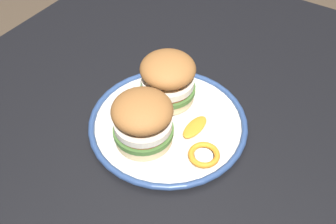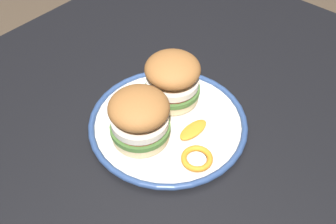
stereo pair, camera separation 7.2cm
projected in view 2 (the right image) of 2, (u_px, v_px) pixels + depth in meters
name	position (u px, v px, depth m)	size (l,w,h in m)	color
dining_table	(166.00, 148.00, 0.85)	(1.17, 0.99, 0.73)	black
dinner_plate	(168.00, 123.00, 0.76)	(0.31, 0.31, 0.02)	silver
sandwich_half_left	(139.00, 117.00, 0.69)	(0.13, 0.13, 0.10)	beige
sandwich_half_right	(172.00, 78.00, 0.76)	(0.15, 0.15, 0.10)	beige
orange_peel_curled	(197.00, 158.00, 0.68)	(0.08, 0.08, 0.01)	orange
orange_peel_strip_long	(193.00, 130.00, 0.73)	(0.07, 0.03, 0.01)	orange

